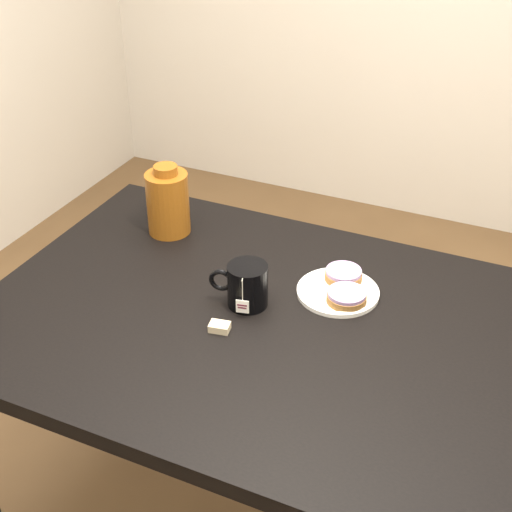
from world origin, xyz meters
The scene contains 7 objects.
table centered at (0.00, 0.00, 0.67)m, with size 1.40×0.90×0.75m.
plate centered at (0.07, 0.16, 0.76)m, with size 0.20×0.20×0.01m.
bagel_back centered at (0.07, 0.21, 0.77)m, with size 0.11×0.11×0.03m.
bagel_front centered at (0.10, 0.13, 0.77)m, with size 0.10×0.10×0.03m.
mug centered at (-0.11, 0.04, 0.80)m, with size 0.15×0.11×0.10m.
teabag_pouch centered at (-0.12, -0.08, 0.76)m, with size 0.04×0.03×0.02m, color #C6B793.
bagel_package centered at (-0.44, 0.25, 0.84)m, with size 0.13×0.13×0.19m.
Camera 1 is at (0.46, -1.18, 1.74)m, focal length 50.00 mm.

